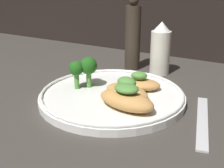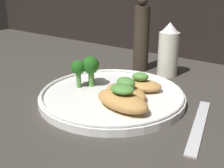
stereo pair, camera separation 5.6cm
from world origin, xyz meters
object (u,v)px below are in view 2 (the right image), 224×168
at_px(broccoli_bunch, 87,67).
at_px(pepper_grinder, 141,37).
at_px(sauce_bottle, 168,51).
at_px(plate, 112,95).

height_order(broccoli_bunch, pepper_grinder, pepper_grinder).
bearing_deg(sauce_bottle, plate, -95.63).
xyz_separation_m(plate, sauce_bottle, (0.02, 0.21, 0.05)).
height_order(plate, pepper_grinder, pepper_grinder).
bearing_deg(broccoli_bunch, sauce_bottle, 66.61).
xyz_separation_m(broccoli_bunch, sauce_bottle, (0.09, 0.20, 0.01)).
relative_size(plate, sauce_bottle, 2.20).
bearing_deg(plate, sauce_bottle, 84.37).
bearing_deg(plate, broccoli_bunch, 176.89).
distance_m(sauce_bottle, pepper_grinder, 0.08).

